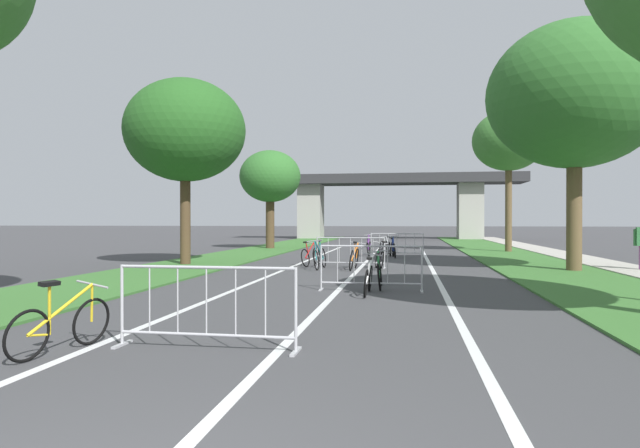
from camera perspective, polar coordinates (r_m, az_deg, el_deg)
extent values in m
cube|color=#386B2D|center=(26.13, -7.99, -3.13)|extent=(3.41, 55.18, 0.05)
cube|color=#386B2D|center=(25.40, 19.22, -3.24)|extent=(3.41, 55.18, 0.05)
cube|color=#ADA89E|center=(25.97, 24.81, -3.15)|extent=(1.73, 55.18, 0.08)
cube|color=silver|center=(18.47, 4.12, -4.65)|extent=(0.14, 31.92, 0.01)
cube|color=silver|center=(18.42, 11.60, -4.67)|extent=(0.14, 31.92, 0.01)
cube|color=silver|center=(18.83, -3.19, -4.55)|extent=(0.14, 31.92, 0.01)
cube|color=#2D2D30|center=(48.13, 7.15, 4.61)|extent=(22.68, 4.01, 0.81)
cube|color=#9E9B93|center=(48.71, -0.96, 1.28)|extent=(2.03, 2.40, 4.77)
cube|color=#9E9B93|center=(48.27, 15.33, 1.27)|extent=(2.03, 2.40, 4.77)
cylinder|color=#4C3823|center=(20.34, -13.82, 0.37)|extent=(0.37, 0.37, 3.24)
ellipsoid|color=#23561E|center=(20.59, -13.84, 9.43)|extent=(4.33, 4.33, 3.68)
cylinder|color=#4C3823|center=(31.21, -5.21, 0.00)|extent=(0.49, 0.49, 2.83)
ellipsoid|color=#2D6628|center=(31.31, -5.21, 4.96)|extent=(3.46, 3.46, 2.94)
cylinder|color=brown|center=(19.05, 24.90, 0.79)|extent=(0.47, 0.47, 3.54)
ellipsoid|color=#2D6628|center=(19.46, 24.94, 12.04)|extent=(5.41, 5.41, 4.60)
cylinder|color=brown|center=(29.35, 19.00, 1.41)|extent=(0.33, 0.33, 4.32)
ellipsoid|color=#38702D|center=(29.63, 19.02, 8.21)|extent=(3.61, 3.61, 3.07)
cylinder|color=#ADADB2|center=(7.62, -19.89, -7.93)|extent=(0.04, 0.04, 1.05)
cube|color=#ADADB2|center=(7.71, -19.88, -11.68)|extent=(0.07, 0.44, 0.03)
cylinder|color=#ADADB2|center=(6.79, -2.54, -8.92)|extent=(0.04, 0.04, 1.05)
cube|color=#ADADB2|center=(6.89, -2.54, -13.11)|extent=(0.07, 0.44, 0.03)
cylinder|color=#ADADB2|center=(7.06, -11.73, -4.44)|extent=(2.30, 0.07, 0.04)
cylinder|color=#ADADB2|center=(7.19, -11.72, -11.21)|extent=(2.30, 0.07, 0.04)
cylinder|color=#ADADB2|center=(7.42, -17.29, -7.44)|extent=(0.02, 0.02, 0.87)
cylinder|color=#ADADB2|center=(7.26, -14.57, -7.61)|extent=(0.02, 0.02, 0.87)
cylinder|color=#ADADB2|center=(7.11, -11.73, -7.77)|extent=(0.02, 0.02, 0.87)
cylinder|color=#ADADB2|center=(6.98, -8.77, -7.92)|extent=(0.02, 0.02, 0.87)
cylinder|color=#ADADB2|center=(6.87, -5.70, -8.06)|extent=(0.02, 0.02, 0.87)
cylinder|color=#ADADB2|center=(12.78, 0.12, -4.55)|extent=(0.04, 0.04, 1.05)
cube|color=#ADADB2|center=(12.83, 0.12, -6.82)|extent=(0.06, 0.44, 0.03)
cylinder|color=#ADADB2|center=(12.64, 10.53, -4.61)|extent=(0.04, 0.04, 1.05)
cube|color=#ADADB2|center=(12.69, 10.53, -6.90)|extent=(0.06, 0.44, 0.03)
cylinder|color=#ADADB2|center=(12.62, 5.30, -2.31)|extent=(2.30, 0.05, 0.04)
cylinder|color=#ADADB2|center=(12.69, 5.30, -6.15)|extent=(2.30, 0.05, 0.04)
cylinder|color=#ADADB2|center=(12.72, 1.83, -4.16)|extent=(0.02, 0.02, 0.87)
cylinder|color=#ADADB2|center=(12.68, 3.56, -4.18)|extent=(0.02, 0.02, 0.87)
cylinder|color=#ADADB2|center=(12.65, 5.30, -4.19)|extent=(0.02, 0.02, 0.87)
cylinder|color=#ADADB2|center=(12.63, 7.04, -4.20)|extent=(0.02, 0.02, 0.87)
cylinder|color=#ADADB2|center=(12.62, 8.79, -4.20)|extent=(0.02, 0.02, 0.87)
cylinder|color=#ADADB2|center=(18.87, -0.30, -2.95)|extent=(0.04, 0.04, 1.05)
cube|color=#ADADB2|center=(18.91, -0.30, -4.49)|extent=(0.07, 0.44, 0.03)
cylinder|color=#ADADB2|center=(18.61, 6.71, -3.00)|extent=(0.04, 0.04, 1.05)
cube|color=#ADADB2|center=(18.65, 6.71, -4.56)|extent=(0.07, 0.44, 0.03)
cylinder|color=#ADADB2|center=(18.68, 3.18, -1.44)|extent=(2.30, 0.07, 0.04)
cylinder|color=#ADADB2|center=(18.73, 3.18, -4.03)|extent=(2.30, 0.07, 0.04)
cylinder|color=#ADADB2|center=(18.80, 0.85, -2.69)|extent=(0.02, 0.02, 0.87)
cylinder|color=#ADADB2|center=(18.75, 2.01, -2.70)|extent=(0.02, 0.02, 0.87)
cylinder|color=#ADADB2|center=(18.70, 3.18, -2.71)|extent=(0.02, 0.02, 0.87)
cylinder|color=#ADADB2|center=(18.66, 4.35, -2.71)|extent=(0.02, 0.02, 0.87)
cylinder|color=#ADADB2|center=(18.63, 5.53, -2.72)|extent=(0.02, 0.02, 0.87)
cylinder|color=#ADADB2|center=(24.70, 5.34, -2.17)|extent=(0.04, 0.04, 1.05)
cube|color=#ADADB2|center=(24.73, 5.33, -3.35)|extent=(0.08, 0.44, 0.03)
cylinder|color=#ADADB2|center=(24.56, 10.69, -2.18)|extent=(0.04, 0.04, 1.05)
cube|color=#ADADB2|center=(24.59, 10.69, -3.37)|extent=(0.08, 0.44, 0.03)
cylinder|color=#ADADB2|center=(24.59, 8.01, -1.00)|extent=(2.30, 0.14, 0.04)
cylinder|color=#ADADB2|center=(24.62, 8.01, -2.98)|extent=(2.30, 0.14, 0.04)
cylinder|color=#ADADB2|center=(24.66, 6.22, -1.96)|extent=(0.02, 0.02, 0.87)
cylinder|color=#ADADB2|center=(24.63, 7.11, -1.96)|extent=(0.02, 0.02, 0.87)
cylinder|color=#ADADB2|center=(24.60, 8.01, -1.97)|extent=(0.02, 0.02, 0.87)
cylinder|color=#ADADB2|center=(24.58, 8.90, -1.97)|extent=(0.02, 0.02, 0.87)
cylinder|color=#ADADB2|center=(24.57, 9.80, -1.97)|extent=(0.02, 0.02, 0.87)
torus|color=black|center=(24.68, 5.03, -2.64)|extent=(0.17, 0.65, 0.64)
torus|color=black|center=(25.70, 5.30, -2.52)|extent=(0.17, 0.65, 0.64)
cylinder|color=#662884|center=(25.16, 5.06, -1.87)|extent=(0.08, 1.00, 0.66)
cylinder|color=#662884|center=(24.97, 5.03, -2.06)|extent=(0.14, 0.12, 0.58)
cylinder|color=#662884|center=(24.85, 5.08, -2.68)|extent=(0.05, 0.33, 0.08)
cylinder|color=#662884|center=(25.66, 5.20, -1.82)|extent=(0.14, 0.09, 0.64)
cube|color=black|center=(24.92, 4.93, -1.41)|extent=(0.12, 0.25, 0.06)
cylinder|color=#99999E|center=(25.63, 5.09, -1.12)|extent=(0.43, 0.05, 0.09)
torus|color=black|center=(17.62, 3.31, -3.80)|extent=(0.17, 0.68, 0.68)
torus|color=black|center=(18.62, 3.80, -3.57)|extent=(0.17, 0.68, 0.68)
cylinder|color=orange|center=(18.07, 3.65, -2.86)|extent=(0.16, 0.98, 0.56)
cylinder|color=orange|center=(17.88, 3.56, -2.91)|extent=(0.12, 0.13, 0.62)
cylinder|color=orange|center=(17.78, 3.38, -3.84)|extent=(0.04, 0.33, 0.08)
cylinder|color=orange|center=(18.57, 3.89, -2.77)|extent=(0.11, 0.10, 0.53)
cube|color=black|center=(17.83, 3.66, -1.92)|extent=(0.12, 0.25, 0.06)
cylinder|color=#99999E|center=(18.53, 3.98, -1.97)|extent=(0.51, 0.06, 0.09)
torus|color=black|center=(11.55, 4.81, -6.18)|extent=(0.10, 0.60, 0.60)
torus|color=black|center=(12.62, 5.25, -5.63)|extent=(0.10, 0.60, 0.60)
cylinder|color=silver|center=(12.03, 5.14, -4.62)|extent=(0.10, 1.04, 0.58)
cylinder|color=silver|center=(11.83, 5.04, -4.91)|extent=(0.10, 0.13, 0.56)
cylinder|color=silver|center=(11.73, 4.88, -6.20)|extent=(0.03, 0.35, 0.07)
cylinder|color=silver|center=(12.57, 5.35, -4.41)|extent=(0.09, 0.10, 0.55)
cube|color=black|center=(11.77, 5.15, -3.59)|extent=(0.11, 0.24, 0.06)
cylinder|color=#99999E|center=(12.52, 5.45, -3.18)|extent=(0.43, 0.03, 0.07)
torus|color=black|center=(24.68, 7.26, -2.60)|extent=(0.21, 0.69, 0.68)
torus|color=black|center=(25.69, 7.00, -2.48)|extent=(0.21, 0.69, 0.68)
cylinder|color=#B7B7BC|center=(25.14, 7.08, -1.95)|extent=(0.23, 0.98, 0.56)
cylinder|color=#B7B7BC|center=(24.95, 7.13, -1.97)|extent=(0.09, 0.13, 0.62)
cylinder|color=#B7B7BC|center=(24.84, 7.22, -2.64)|extent=(0.07, 0.33, 0.08)
cylinder|color=#B7B7BC|center=(25.65, 6.95, -1.90)|extent=(0.08, 0.10, 0.53)
cube|color=black|center=(24.90, 7.07, -1.27)|extent=(0.14, 0.25, 0.06)
cylinder|color=#99999E|center=(25.61, 6.91, -1.32)|extent=(0.53, 0.11, 0.08)
torus|color=black|center=(18.82, 0.35, -3.55)|extent=(0.16, 0.67, 0.67)
torus|color=black|center=(17.80, -0.38, -3.77)|extent=(0.16, 0.67, 0.67)
cylinder|color=#197A7F|center=(18.32, -0.10, -2.68)|extent=(0.18, 1.02, 0.66)
cylinder|color=#197A7F|center=(18.51, 0.05, -2.74)|extent=(0.12, 0.13, 0.67)
cylinder|color=#197A7F|center=(18.65, 0.25, -3.66)|extent=(0.04, 0.34, 0.08)
cylinder|color=#197A7F|center=(17.81, -0.47, -2.76)|extent=(0.11, 0.10, 0.63)
cube|color=black|center=(18.54, -0.04, -1.71)|extent=(0.12, 0.25, 0.06)
cylinder|color=#99999E|center=(17.83, -0.57, -1.76)|extent=(0.53, 0.06, 0.09)
torus|color=black|center=(19.02, -1.53, -3.55)|extent=(0.31, 0.66, 0.63)
torus|color=black|center=(19.91, -0.35, -3.37)|extent=(0.31, 0.66, 0.63)
cylinder|color=red|center=(19.44, -1.08, -2.72)|extent=(0.18, 0.94, 0.54)
cylinder|color=red|center=(19.28, -1.31, -2.76)|extent=(0.17, 0.09, 0.59)
cylinder|color=red|center=(19.16, -1.32, -3.59)|extent=(0.11, 0.31, 0.07)
cylinder|color=red|center=(19.89, -0.50, -2.65)|extent=(0.14, 0.06, 0.51)
cube|color=black|center=(19.25, -1.49, -1.89)|extent=(0.16, 0.26, 0.07)
cylinder|color=#99999E|center=(19.87, -0.65, -1.93)|extent=(0.54, 0.16, 0.13)
torus|color=black|center=(7.18, -28.13, -10.21)|extent=(0.25, 0.63, 0.62)
torus|color=black|center=(7.82, -22.65, -9.33)|extent=(0.25, 0.63, 0.62)
cylinder|color=gold|center=(7.41, -25.26, -7.94)|extent=(0.31, 0.90, 0.53)
cylinder|color=gold|center=(7.29, -26.30, -7.95)|extent=(0.11, 0.13, 0.63)
cylinder|color=gold|center=(7.28, -27.21, -10.24)|extent=(0.09, 0.31, 0.07)
cylinder|color=gold|center=(7.74, -22.62, -7.58)|extent=(0.09, 0.11, 0.50)
cube|color=black|center=(7.20, -26.30, -5.57)|extent=(0.16, 0.26, 0.06)
cylinder|color=#99999E|center=(7.67, -22.59, -5.80)|extent=(0.51, 0.15, 0.09)
torus|color=black|center=(17.79, 6.41, -3.79)|extent=(0.27, 0.68, 0.66)
torus|color=black|center=(18.73, 6.00, -3.58)|extent=(0.27, 0.68, 0.66)
cylinder|color=black|center=(18.22, 6.36, -2.84)|extent=(0.12, 0.93, 0.57)
cylinder|color=black|center=(18.04, 6.44, -2.87)|extent=(0.16, 0.09, 0.64)
cylinder|color=black|center=(17.94, 6.33, -3.83)|extent=(0.09, 0.31, 0.08)
cylinder|color=black|center=(18.69, 6.15, -2.76)|extent=(0.14, 0.07, 0.54)
cube|color=black|center=(18.00, 6.62, -1.86)|extent=(0.15, 0.26, 0.07)
cylinder|color=#99999E|center=(18.66, 6.30, -1.94)|extent=(0.53, 0.13, 0.12)
torus|color=black|center=(24.55, 7.55, -2.64)|extent=(0.18, 0.66, 0.66)
torus|color=black|center=(23.55, 7.75, -2.77)|extent=(0.18, 0.66, 0.66)
cylinder|color=#1E389E|center=(24.06, 7.57, -1.97)|extent=(0.09, 0.97, 0.65)
cylinder|color=#1E389E|center=(24.25, 7.55, -2.15)|extent=(0.11, 0.11, 0.55)
cylinder|color=#1E389E|center=(24.39, 7.59, -2.72)|extent=(0.07, 0.32, 0.08)
cylinder|color=#1E389E|center=(23.56, 7.68, -2.02)|extent=(0.11, 0.09, 0.62)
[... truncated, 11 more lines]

